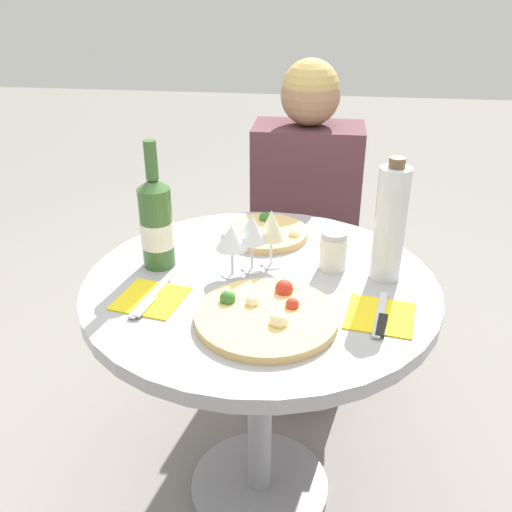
# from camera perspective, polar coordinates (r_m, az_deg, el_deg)

# --- Properties ---
(ground_plane) EXTENTS (12.00, 12.00, 0.00)m
(ground_plane) POSITION_cam_1_polar(r_m,az_deg,el_deg) (1.91, 0.35, -22.14)
(ground_plane) COLOR gray
(ground_plane) RESTS_ON ground
(dining_table) EXTENTS (0.89, 0.89, 0.74)m
(dining_table) POSITION_cam_1_polar(r_m,az_deg,el_deg) (1.50, 0.42, -6.91)
(dining_table) COLOR gray
(dining_table) RESTS_ON ground_plane
(chair_behind_diner) EXTENTS (0.42, 0.42, 0.87)m
(chair_behind_diner) POSITION_cam_1_polar(r_m,az_deg,el_deg) (2.30, 4.85, 0.39)
(chair_behind_diner) COLOR #ADADB2
(chair_behind_diner) RESTS_ON ground_plane
(seated_diner) EXTENTS (0.39, 0.46, 1.17)m
(seated_diner) POSITION_cam_1_polar(r_m,az_deg,el_deg) (2.12, 4.76, 1.47)
(seated_diner) COLOR #512D33
(seated_diner) RESTS_ON ground_plane
(pizza_large) EXTENTS (0.32, 0.32, 0.05)m
(pizza_large) POSITION_cam_1_polar(r_m,az_deg,el_deg) (1.27, 1.08, -5.95)
(pizza_large) COLOR #DBB26B
(pizza_large) RESTS_ON dining_table
(pizza_small_far) EXTENTS (0.25, 0.25, 0.05)m
(pizza_small_far) POSITION_cam_1_polar(r_m,az_deg,el_deg) (1.65, 0.84, 2.38)
(pizza_small_far) COLOR #DBB26B
(pizza_small_far) RESTS_ON dining_table
(wine_bottle) EXTENTS (0.08, 0.08, 0.33)m
(wine_bottle) POSITION_cam_1_polar(r_m,az_deg,el_deg) (1.47, -9.94, 3.32)
(wine_bottle) COLOR #38602D
(wine_bottle) RESTS_ON dining_table
(tall_carafe) EXTENTS (0.08, 0.08, 0.31)m
(tall_carafe) POSITION_cam_1_polar(r_m,az_deg,el_deg) (1.42, 13.26, 3.17)
(tall_carafe) COLOR silver
(tall_carafe) RESTS_ON dining_table
(sugar_shaker) EXTENTS (0.07, 0.07, 0.10)m
(sugar_shaker) POSITION_cam_1_polar(r_m,az_deg,el_deg) (1.48, 7.74, 0.57)
(sugar_shaker) COLOR silver
(sugar_shaker) RESTS_ON dining_table
(wine_glass_front_left) EXTENTS (0.08, 0.08, 0.14)m
(wine_glass_front_left) POSITION_cam_1_polar(r_m,az_deg,el_deg) (1.41, -2.44, 1.82)
(wine_glass_front_left) COLOR silver
(wine_glass_front_left) RESTS_ON dining_table
(wine_glass_back_right) EXTENTS (0.07, 0.07, 0.16)m
(wine_glass_back_right) POSITION_cam_1_polar(r_m,az_deg,el_deg) (1.45, 1.55, 3.02)
(wine_glass_back_right) COLOR silver
(wine_glass_back_right) RESTS_ON dining_table
(wine_glass_center) EXTENTS (0.07, 0.07, 0.16)m
(wine_glass_center) POSITION_cam_1_polar(r_m,az_deg,el_deg) (1.43, -0.42, 2.69)
(wine_glass_center) COLOR silver
(wine_glass_center) RESTS_ON dining_table
(place_setting_left) EXTENTS (0.17, 0.19, 0.01)m
(place_setting_left) POSITION_cam_1_polar(r_m,az_deg,el_deg) (1.37, -10.53, -4.22)
(place_setting_left) COLOR yellow
(place_setting_left) RESTS_ON dining_table
(place_setting_right) EXTENTS (0.17, 0.19, 0.01)m
(place_setting_right) POSITION_cam_1_polar(r_m,az_deg,el_deg) (1.31, 12.32, -5.88)
(place_setting_right) COLOR yellow
(place_setting_right) RESTS_ON dining_table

